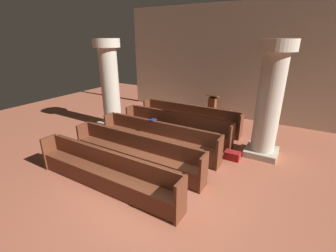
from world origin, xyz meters
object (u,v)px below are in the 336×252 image
object	(u,v)px
pew_row_0	(189,116)
pew_row_3	(135,151)
pillar_aisle_side	(270,99)
pew_row_4	(105,170)
pew_row_1	(175,125)
kneeler_box_red	(232,155)
pew_row_2	(158,136)
lectern	(212,109)
pillar_far_side	(110,83)
hymn_book	(153,120)

from	to	relation	value
pew_row_0	pew_row_3	distance (m)	3.26
pew_row_3	pillar_aisle_side	xyz separation A→B (m)	(2.74, 2.39, 1.20)
pew_row_4	pillar_aisle_side	distance (m)	4.59
pew_row_1	pillar_aisle_side	bearing A→B (deg)	4.59
kneeler_box_red	pew_row_4	bearing A→B (deg)	-127.16
pew_row_0	pillar_aisle_side	world-z (taller)	pillar_aisle_side
pew_row_2	kneeler_box_red	bearing A→B (deg)	15.76
lectern	kneeler_box_red	xyz separation A→B (m)	(1.69, -2.87, -0.34)
pew_row_0	pew_row_3	xyz separation A→B (m)	(0.00, -3.26, 0.00)
pillar_far_side	lectern	size ratio (longest dim) A/B	2.95
pillar_far_side	hymn_book	bearing A→B (deg)	-17.71
pew_row_1	pillar_far_side	bearing A→B (deg)	-177.19
pew_row_1	hymn_book	bearing A→B (deg)	-108.22
pew_row_2	pew_row_3	distance (m)	1.09
pew_row_2	kneeler_box_red	size ratio (longest dim) A/B	9.18
pillar_aisle_side	lectern	xyz separation A→B (m)	(-2.34, 2.16, -1.21)
pew_row_0	pew_row_1	distance (m)	1.09
pew_row_4	pillar_aisle_side	xyz separation A→B (m)	(2.74, 3.48, 1.20)
pew_row_2	kneeler_box_red	xyz separation A→B (m)	(2.09, 0.59, -0.35)
pillar_aisle_side	pillar_far_side	bearing A→B (deg)	-176.29
pillar_aisle_side	lectern	bearing A→B (deg)	137.35
pew_row_4	pillar_aisle_side	size ratio (longest dim) A/B	1.21
hymn_book	kneeler_box_red	size ratio (longest dim) A/B	0.51
pew_row_0	pew_row_4	xyz separation A→B (m)	(0.00, -4.34, 0.00)
pew_row_0	pew_row_4	distance (m)	4.34
pew_row_2	pew_row_3	size ratio (longest dim) A/B	1.00
pew_row_4	pillar_aisle_side	bearing A→B (deg)	51.70
pillar_aisle_side	pew_row_2	bearing A→B (deg)	-154.56
lectern	hymn_book	bearing A→B (deg)	-102.00
pillar_aisle_side	kneeler_box_red	xyz separation A→B (m)	(-0.65, -0.72, -1.55)
pillar_far_side	hymn_book	distance (m)	2.64
pew_row_4	hymn_book	bearing A→B (deg)	97.15
lectern	pew_row_3	bearing A→B (deg)	-95.04
pew_row_1	pew_row_4	xyz separation A→B (m)	(0.00, -3.26, 0.00)
pew_row_2	lectern	xyz separation A→B (m)	(0.40, 3.46, -0.01)
pillar_aisle_side	lectern	distance (m)	3.41
pew_row_2	pew_row_3	world-z (taller)	same
pillar_far_side	pew_row_3	bearing A→B (deg)	-37.09
pew_row_1	hymn_book	size ratio (longest dim) A/B	17.96
pillar_aisle_side	hymn_book	bearing A→B (deg)	-159.79
pew_row_2	hymn_book	world-z (taller)	hymn_book
pew_row_4	pillar_far_side	xyz separation A→B (m)	(-2.69, 3.12, 1.20)
pew_row_4	pew_row_0	bearing A→B (deg)	90.00
pew_row_1	lectern	size ratio (longest dim) A/B	3.57
pillar_far_side	pew_row_4	bearing A→B (deg)	-49.20
pew_row_0	pew_row_2	xyz separation A→B (m)	(0.00, -2.17, 0.00)
pillar_aisle_side	hymn_book	size ratio (longest dim) A/B	14.84
pew_row_0	kneeler_box_red	world-z (taller)	pew_row_0
pew_row_4	lectern	xyz separation A→B (m)	(0.40, 5.63, -0.01)
pew_row_3	lectern	size ratio (longest dim) A/B	3.57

